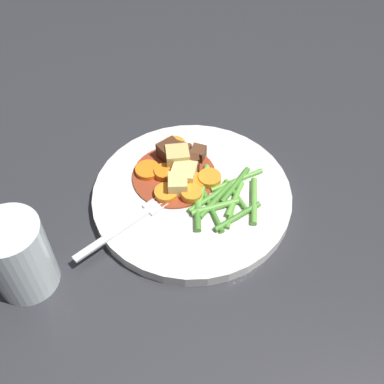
% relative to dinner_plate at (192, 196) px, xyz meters
% --- Properties ---
extents(ground_plane, '(3.00, 3.00, 0.00)m').
position_rel_dinner_plate_xyz_m(ground_plane, '(0.00, 0.00, -0.01)').
color(ground_plane, '#2D2D33').
extents(dinner_plate, '(0.28, 0.28, 0.02)m').
position_rel_dinner_plate_xyz_m(dinner_plate, '(0.00, 0.00, 0.00)').
color(dinner_plate, white).
rests_on(dinner_plate, ground_plane).
extents(stew_sauce, '(0.12, 0.12, 0.00)m').
position_rel_dinner_plate_xyz_m(stew_sauce, '(0.04, -0.01, 0.01)').
color(stew_sauce, '#93381E').
rests_on(stew_sauce, dinner_plate).
extents(carrot_slice_0, '(0.05, 0.05, 0.01)m').
position_rel_dinner_plate_xyz_m(carrot_slice_0, '(0.07, 0.01, 0.01)').
color(carrot_slice_0, orange).
rests_on(carrot_slice_0, dinner_plate).
extents(carrot_slice_1, '(0.04, 0.04, 0.01)m').
position_rel_dinner_plate_xyz_m(carrot_slice_1, '(-0.01, -0.03, 0.01)').
color(carrot_slice_1, orange).
rests_on(carrot_slice_1, dinner_plate).
extents(carrot_slice_2, '(0.05, 0.05, 0.01)m').
position_rel_dinner_plate_xyz_m(carrot_slice_2, '(0.01, -0.01, 0.01)').
color(carrot_slice_2, orange).
rests_on(carrot_slice_2, dinner_plate).
extents(carrot_slice_3, '(0.04, 0.04, 0.01)m').
position_rel_dinner_plate_xyz_m(carrot_slice_3, '(0.05, 0.00, 0.02)').
color(carrot_slice_3, orange).
rests_on(carrot_slice_3, dinner_plate).
extents(carrot_slice_4, '(0.05, 0.05, 0.01)m').
position_rel_dinner_plate_xyz_m(carrot_slice_4, '(0.02, 0.03, 0.01)').
color(carrot_slice_4, orange).
rests_on(carrot_slice_4, dinner_plate).
extents(carrot_slice_5, '(0.04, 0.04, 0.01)m').
position_rel_dinner_plate_xyz_m(carrot_slice_5, '(-0.01, 0.01, 0.02)').
color(carrot_slice_5, orange).
rests_on(carrot_slice_5, dinner_plate).
extents(carrot_slice_6, '(0.05, 0.05, 0.01)m').
position_rel_dinner_plate_xyz_m(carrot_slice_6, '(0.07, -0.05, 0.01)').
color(carrot_slice_6, orange).
rests_on(carrot_slice_6, dinner_plate).
extents(potato_chunk_0, '(0.04, 0.04, 0.02)m').
position_rel_dinner_plate_xyz_m(potato_chunk_0, '(0.02, -0.01, 0.02)').
color(potato_chunk_0, '#E5CC7A').
rests_on(potato_chunk_0, dinner_plate).
extents(potato_chunk_1, '(0.04, 0.04, 0.03)m').
position_rel_dinner_plate_xyz_m(potato_chunk_1, '(0.02, 0.01, 0.02)').
color(potato_chunk_1, '#E5CC7A').
rests_on(potato_chunk_1, dinner_plate).
extents(potato_chunk_2, '(0.04, 0.04, 0.03)m').
position_rel_dinner_plate_xyz_m(potato_chunk_2, '(0.05, -0.03, 0.02)').
color(potato_chunk_2, '#DBBC6B').
rests_on(potato_chunk_2, dinner_plate).
extents(meat_chunk_0, '(0.03, 0.03, 0.02)m').
position_rel_dinner_plate_xyz_m(meat_chunk_0, '(0.03, -0.06, 0.02)').
color(meat_chunk_0, '#56331E').
rests_on(meat_chunk_0, dinner_plate).
extents(meat_chunk_1, '(0.03, 0.03, 0.02)m').
position_rel_dinner_plate_xyz_m(meat_chunk_1, '(0.06, -0.04, 0.02)').
color(meat_chunk_1, '#56331E').
rests_on(meat_chunk_1, dinner_plate).
extents(meat_chunk_2, '(0.04, 0.04, 0.02)m').
position_rel_dinner_plate_xyz_m(meat_chunk_2, '(0.03, -0.03, 0.02)').
color(meat_chunk_2, '#4C2B19').
rests_on(meat_chunk_2, dinner_plate).
extents(meat_chunk_3, '(0.03, 0.03, 0.02)m').
position_rel_dinner_plate_xyz_m(meat_chunk_3, '(0.03, -0.04, 0.02)').
color(meat_chunk_3, '#4C2B19').
rests_on(meat_chunk_3, dinner_plate).
extents(meat_chunk_4, '(0.03, 0.04, 0.03)m').
position_rel_dinner_plate_xyz_m(meat_chunk_4, '(0.07, -0.03, 0.02)').
color(meat_chunk_4, '#4C2B19').
rests_on(meat_chunk_4, dinner_plate).
extents(green_bean_0, '(0.03, 0.08, 0.01)m').
position_rel_dinner_plate_xyz_m(green_bean_0, '(-0.03, -0.01, 0.01)').
color(green_bean_0, '#599E38').
rests_on(green_bean_0, dinner_plate).
extents(green_bean_1, '(0.03, 0.07, 0.01)m').
position_rel_dinner_plate_xyz_m(green_bean_1, '(-0.08, 0.00, 0.01)').
color(green_bean_1, '#4C8E33').
rests_on(green_bean_1, dinner_plate).
extents(green_bean_2, '(0.01, 0.07, 0.01)m').
position_rel_dinner_plate_xyz_m(green_bean_2, '(-0.04, -0.04, 0.01)').
color(green_bean_2, '#4C8E33').
rests_on(green_bean_2, dinner_plate).
extents(green_bean_3, '(0.04, 0.07, 0.01)m').
position_rel_dinner_plate_xyz_m(green_bean_3, '(-0.01, -0.01, 0.01)').
color(green_bean_3, '#66AD42').
rests_on(green_bean_3, dinner_plate).
extents(green_bean_4, '(0.06, 0.04, 0.01)m').
position_rel_dinner_plate_xyz_m(green_bean_4, '(-0.04, 0.01, 0.01)').
color(green_bean_4, '#4C8E33').
rests_on(green_bean_4, dinner_plate).
extents(green_bean_5, '(0.05, 0.07, 0.01)m').
position_rel_dinner_plate_xyz_m(green_bean_5, '(-0.02, 0.02, 0.01)').
color(green_bean_5, '#4C8E33').
rests_on(green_bean_5, dinner_plate).
extents(green_bean_6, '(0.05, 0.07, 0.01)m').
position_rel_dinner_plate_xyz_m(green_bean_6, '(-0.08, -0.04, 0.01)').
color(green_bean_6, '#66AD42').
rests_on(green_bean_6, dinner_plate).
extents(green_bean_7, '(0.01, 0.07, 0.01)m').
position_rel_dinner_plate_xyz_m(green_bean_7, '(-0.04, -0.01, 0.01)').
color(green_bean_7, '#4C8E33').
rests_on(green_bean_7, dinner_plate).
extents(green_bean_8, '(0.05, 0.03, 0.01)m').
position_rel_dinner_plate_xyz_m(green_bean_8, '(-0.05, -0.03, 0.01)').
color(green_bean_8, '#599E38').
rests_on(green_bean_8, dinner_plate).
extents(green_bean_9, '(0.04, 0.08, 0.01)m').
position_rel_dinner_plate_xyz_m(green_bean_9, '(-0.04, -0.05, 0.01)').
color(green_bean_9, '#66AD42').
rests_on(green_bean_9, dinner_plate).
extents(green_bean_10, '(0.02, 0.06, 0.01)m').
position_rel_dinner_plate_xyz_m(green_bean_10, '(-0.06, -0.02, 0.01)').
color(green_bean_10, '#66AD42').
rests_on(green_bean_10, dinner_plate).
extents(green_bean_11, '(0.03, 0.05, 0.01)m').
position_rel_dinner_plate_xyz_m(green_bean_11, '(-0.07, 0.00, 0.01)').
color(green_bean_11, '#599E38').
rests_on(green_bean_11, dinner_plate).
extents(green_bean_12, '(0.04, 0.06, 0.01)m').
position_rel_dinner_plate_xyz_m(green_bean_12, '(-0.04, 0.01, 0.01)').
color(green_bean_12, '#66AD42').
rests_on(green_bean_12, dinner_plate).
extents(fork, '(0.05, 0.17, 0.00)m').
position_rel_dinner_plate_xyz_m(fork, '(0.03, 0.08, 0.01)').
color(fork, silver).
rests_on(fork, dinner_plate).
extents(water_glass, '(0.07, 0.07, 0.11)m').
position_rel_dinner_plate_xyz_m(water_glass, '(0.08, 0.22, 0.04)').
color(water_glass, silver).
rests_on(water_glass, ground_plane).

